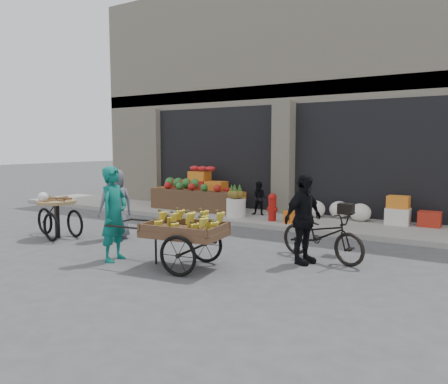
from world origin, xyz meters
The scene contains 15 objects.
ground centered at (0.00, 0.00, 0.00)m, with size 80.00×80.00×0.00m, color #424244.
sidewalk centered at (0.00, 4.10, 0.06)m, with size 18.00×2.20×0.12m, color gray.
building centered at (0.00, 8.03, 3.37)m, with size 14.00×6.45×7.00m.
fruit_display centered at (-2.48, 4.38, 0.67)m, with size 3.10×1.12×1.24m.
pineapple_bin centered at (-0.75, 3.60, 0.37)m, with size 0.52×0.52×0.50m, color silver.
fire_hydrant centered at (0.35, 3.55, 0.50)m, with size 0.22×0.22×0.71m.
orange_bucket centered at (0.85, 3.50, 0.27)m, with size 0.32×0.32×0.30m, color orange.
right_bay_goods centered at (2.61, 4.70, 0.41)m, with size 3.35×0.60×0.70m.
seated_person centered at (-0.35, 4.20, 0.58)m, with size 0.45×0.35×0.93m, color black.
banana_cart centered at (0.75, -0.78, 0.67)m, with size 2.30×1.15×0.92m.
vendor_woman centered at (-0.55, -1.03, 0.84)m, with size 0.61×0.40×1.68m, color #0D6A5E.
tricycle_cart centered at (-3.06, -0.31, 0.57)m, with size 1.45×0.96×0.95m.
vendor_grey centered at (-1.86, 0.29, 0.77)m, with size 0.76×0.49×1.55m, color slate.
bicycle centered at (2.56, 0.94, 0.45)m, with size 0.60×1.72×0.90m, color black.
cyclist centered at (2.36, 0.54, 0.78)m, with size 0.92×0.38×1.57m, color black.
Camera 1 is at (5.09, -6.47, 2.03)m, focal length 35.00 mm.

